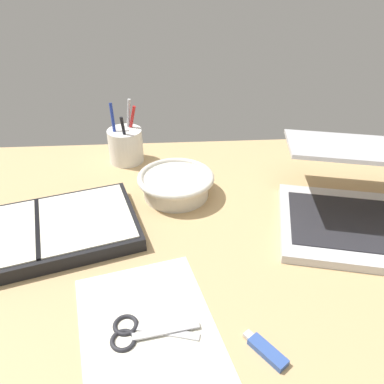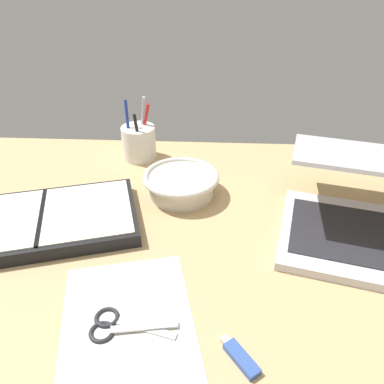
{
  "view_description": "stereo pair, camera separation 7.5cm",
  "coord_description": "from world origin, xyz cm",
  "views": [
    {
      "loc": [
        -4.14,
        -50.21,
        49.86
      ],
      "look_at": [
        0.0,
        12.3,
        9.0
      ],
      "focal_mm": 35.0,
      "sensor_mm": 36.0,
      "label": 1
    },
    {
      "loc": [
        3.33,
        -50.25,
        49.86
      ],
      "look_at": [
        0.0,
        12.3,
        9.0
      ],
      "focal_mm": 35.0,
      "sensor_mm": 36.0,
      "label": 2
    }
  ],
  "objects": [
    {
      "name": "planner",
      "position": [
        -30.09,
        8.17,
        3.53
      ],
      "size": [
        41.94,
        31.1,
        3.25
      ],
      "rotation": [
        0.0,
        0.0,
        0.29
      ],
      "color": "black",
      "rests_on": "desk_top"
    },
    {
      "name": "scissors",
      "position": [
        -10.23,
        -14.83,
        2.34
      ],
      "size": [
        13.21,
        6.52,
        0.8
      ],
      "rotation": [
        0.0,
        0.0,
        -0.05
      ],
      "color": "#B7B7BC",
      "rests_on": "desk_top"
    },
    {
      "name": "paper_sheet_front",
      "position": [
        -8.23,
        -14.64,
        2.08
      ],
      "size": [
        25.8,
        31.39,
        0.16
      ],
      "primitive_type": "cube",
      "rotation": [
        0.0,
        0.0,
        0.24
      ],
      "color": "silver",
      "rests_on": "desk_top"
    },
    {
      "name": "bowl",
      "position": [
        -3.02,
        22.12,
        5.01
      ],
      "size": [
        17.43,
        17.43,
        5.35
      ],
      "color": "silver",
      "rests_on": "desk_top"
    },
    {
      "name": "laptop",
      "position": [
        33.94,
        9.88,
        7.52
      ],
      "size": [
        38.02,
        40.58,
        16.96
      ],
      "rotation": [
        0.0,
        0.0,
        -0.24
      ],
      "color": "silver",
      "rests_on": "desk_top"
    },
    {
      "name": "desk_top",
      "position": [
        0.0,
        0.0,
        1.0
      ],
      "size": [
        140.0,
        100.0,
        2.0
      ],
      "primitive_type": "cube",
      "color": "tan",
      "rests_on": "ground"
    },
    {
      "name": "pen_cup",
      "position": [
        -15.64,
        39.72,
        6.57
      ],
      "size": [
        8.95,
        8.95,
        16.32
      ],
      "color": "white",
      "rests_on": "desk_top"
    },
    {
      "name": "usb_drive",
      "position": [
        8.39,
        -19.21,
        2.5
      ],
      "size": [
        5.57,
        6.74,
        1.0
      ],
      "rotation": [
        0.0,
        0.0,
        0.64
      ],
      "color": "#33519E",
      "rests_on": "desk_top"
    }
  ]
}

